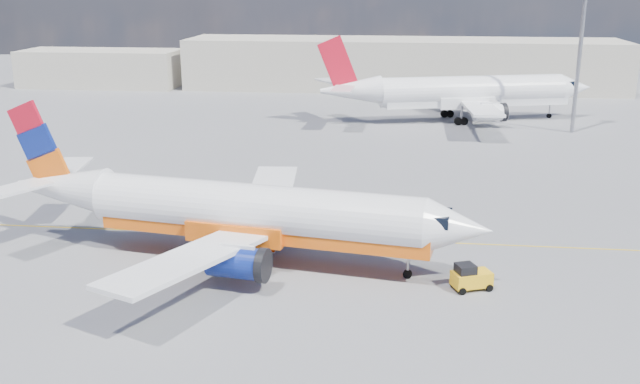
# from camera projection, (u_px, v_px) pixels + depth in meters

# --- Properties ---
(ground) EXTENTS (240.00, 240.00, 0.00)m
(ground) POSITION_uv_depth(u_px,v_px,m) (317.00, 254.00, 46.54)
(ground) COLOR slate
(ground) RESTS_ON ground
(taxi_line) EXTENTS (70.00, 0.15, 0.01)m
(taxi_line) POSITION_uv_depth(u_px,v_px,m) (322.00, 238.00, 49.39)
(taxi_line) COLOR gold
(taxi_line) RESTS_ON ground
(terminal_main) EXTENTS (70.00, 14.00, 8.00)m
(terminal_main) POSITION_uv_depth(u_px,v_px,m) (402.00, 64.00, 116.24)
(terminal_main) COLOR #BBB2A1
(terminal_main) RESTS_ON ground
(terminal_annex) EXTENTS (26.00, 10.00, 6.00)m
(terminal_annex) POSITION_uv_depth(u_px,v_px,m) (102.00, 68.00, 119.18)
(terminal_annex) COLOR #BBB2A1
(terminal_annex) RESTS_ON ground
(main_jet) EXTENTS (32.13, 25.00, 9.71)m
(main_jet) POSITION_uv_depth(u_px,v_px,m) (241.00, 212.00, 44.56)
(main_jet) COLOR white
(main_jet) RESTS_ON ground
(second_jet) EXTENTS (35.91, 27.38, 10.86)m
(second_jet) POSITION_uv_depth(u_px,v_px,m) (463.00, 92.00, 89.31)
(second_jet) COLOR white
(second_jet) RESTS_ON ground
(gse_tug) EXTENTS (2.50, 2.06, 1.58)m
(gse_tug) POSITION_uv_depth(u_px,v_px,m) (470.00, 277.00, 40.99)
(gse_tug) COLOR black
(gse_tug) RESTS_ON ground
(traffic_cone) EXTENTS (0.37, 0.37, 0.52)m
(traffic_cone) POSITION_uv_depth(u_px,v_px,m) (273.00, 248.00, 46.73)
(traffic_cone) COLOR white
(traffic_cone) RESTS_ON ground
(floodlight_mast) EXTENTS (1.60, 1.60, 21.95)m
(floodlight_mast) POSITION_uv_depth(u_px,v_px,m) (583.00, 17.00, 79.83)
(floodlight_mast) COLOR gray
(floodlight_mast) RESTS_ON ground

